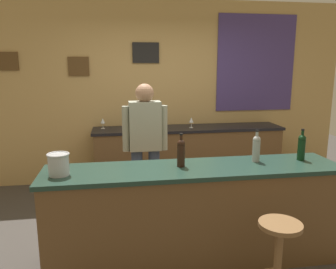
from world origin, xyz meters
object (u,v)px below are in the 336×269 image
bar_stool (279,250)px  wine_bottle_a (181,152)px  ice_bucket (59,164)px  wine_glass_a (103,121)px  wine_glass_b (191,120)px  wine_bottle_b (256,148)px  bartender (145,143)px  wine_bottle_c (302,146)px

bar_stool → wine_bottle_a: size_ratio=2.22×
ice_bucket → bar_stool: bearing=-21.7°
ice_bucket → wine_glass_a: ice_bucket is taller
bar_stool → wine_glass_b: bearing=91.0°
ice_bucket → wine_bottle_b: bearing=4.0°
ice_bucket → wine_glass_b: bearing=52.0°
bartender → wine_bottle_a: 0.94m
wine_bottle_c → ice_bucket: bearing=-177.4°
ice_bucket → wine_glass_a: 2.21m
bartender → ice_bucket: bartender is taller
bar_stool → wine_bottle_b: (0.13, 0.78, 0.60)m
wine_glass_b → bar_stool: bearing=-89.0°
bar_stool → wine_glass_a: (-1.36, 2.85, 0.55)m
bar_stool → wine_bottle_a: bearing=129.2°
wine_glass_a → wine_bottle_b: bearing=-54.2°
wine_bottle_c → wine_glass_a: (-1.94, 2.09, -0.05)m
bar_stool → ice_bucket: 1.87m
wine_bottle_a → bar_stool: bearing=-50.8°
wine_bottle_c → wine_bottle_a: bearing=-179.0°
wine_bottle_b → bar_stool: bearing=-99.6°
wine_bottle_c → wine_glass_a: size_ratio=1.97×
wine_glass_a → wine_glass_b: bearing=-6.0°
wine_bottle_b → ice_bucket: wine_bottle_b is taller
wine_glass_a → bar_stool: bearing=-64.5°
wine_bottle_b → wine_glass_b: 1.94m
wine_bottle_b → wine_glass_b: wine_bottle_b is taller
bar_stool → wine_bottle_b: wine_bottle_b is taller
bartender → bar_stool: (0.84, -1.64, -0.48)m
bar_stool → bartender: bearing=117.1°
bartender → wine_bottle_c: 1.68m
bartender → wine_bottle_b: bartender is taller
wine_glass_a → wine_bottle_c: bearing=-47.1°
bartender → wine_bottle_a: size_ratio=5.29×
wine_bottle_b → ice_bucket: 1.79m
wine_bottle_a → wine_bottle_b: size_ratio=1.00×
wine_bottle_a → wine_bottle_c: size_ratio=1.00×
bartender → wine_glass_b: 1.33m
wine_bottle_a → ice_bucket: wine_bottle_a is taller
wine_bottle_a → wine_glass_b: bearing=74.3°
bartender → wine_glass_a: bearing=113.2°
wine_bottle_b → wine_glass_a: size_ratio=1.97×
ice_bucket → wine_glass_a: (0.30, 2.19, -0.01)m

